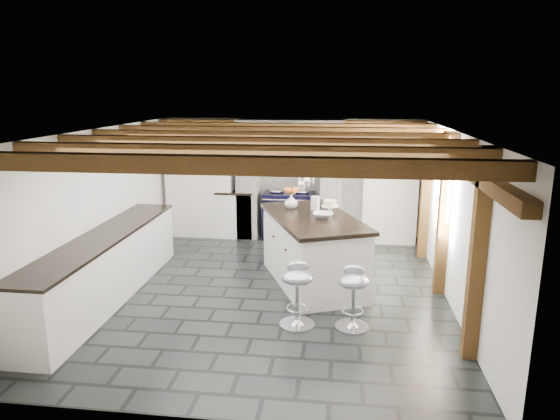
# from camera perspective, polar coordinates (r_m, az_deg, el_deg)

# --- Properties ---
(ground) EXTENTS (6.00, 6.00, 0.00)m
(ground) POSITION_cam_1_polar(r_m,az_deg,el_deg) (7.38, -1.17, -9.04)
(ground) COLOR black
(ground) RESTS_ON ground
(room_shell) EXTENTS (6.00, 6.03, 6.00)m
(room_shell) POSITION_cam_1_polar(r_m,az_deg,el_deg) (8.50, -3.90, 1.51)
(room_shell) COLOR white
(room_shell) RESTS_ON ground
(range_cooker) EXTENTS (1.00, 0.63, 0.99)m
(range_cooker) POSITION_cam_1_polar(r_m,az_deg,el_deg) (9.76, 1.07, -0.50)
(range_cooker) COLOR black
(range_cooker) RESTS_ON ground
(kitchen_island) EXTENTS (1.82, 2.36, 1.39)m
(kitchen_island) POSITION_cam_1_polar(r_m,az_deg,el_deg) (7.45, 3.74, -4.47)
(kitchen_island) COLOR white
(kitchen_island) RESTS_ON ground
(bar_stool_near) EXTENTS (0.42, 0.42, 0.78)m
(bar_stool_near) POSITION_cam_1_polar(r_m,az_deg,el_deg) (6.14, 8.38, -9.11)
(bar_stool_near) COLOR silver
(bar_stool_near) RESTS_ON ground
(bar_stool_far) EXTENTS (0.49, 0.49, 0.81)m
(bar_stool_far) POSITION_cam_1_polar(r_m,az_deg,el_deg) (6.13, 1.98, -8.81)
(bar_stool_far) COLOR silver
(bar_stool_far) RESTS_ON ground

